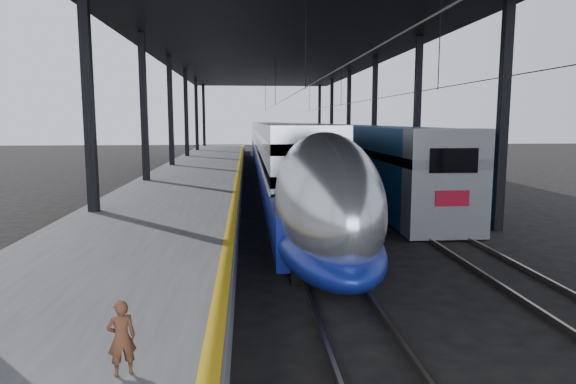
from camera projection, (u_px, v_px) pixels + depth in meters
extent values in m
plane|color=black|center=(254.00, 274.00, 14.50)|extent=(160.00, 160.00, 0.00)
cube|color=#4C4C4F|center=(197.00, 179.00, 33.90)|extent=(6.00, 80.00, 1.00)
cube|color=gold|center=(239.00, 171.00, 34.05)|extent=(0.30, 80.00, 0.01)
cube|color=slate|center=(269.00, 184.00, 34.34)|extent=(0.08, 80.00, 0.16)
cube|color=slate|center=(290.00, 184.00, 34.45)|extent=(0.08, 80.00, 0.16)
cube|color=slate|center=(343.00, 183.00, 34.73)|extent=(0.08, 80.00, 0.16)
cube|color=slate|center=(364.00, 183.00, 34.85)|extent=(0.08, 80.00, 0.16)
cube|color=black|center=(89.00, 115.00, 18.36)|extent=(0.35, 0.35, 9.00)
cube|color=black|center=(503.00, 115.00, 19.58)|extent=(0.35, 0.35, 9.00)
cube|color=black|center=(144.00, 117.00, 28.23)|extent=(0.35, 0.35, 9.00)
cube|color=black|center=(417.00, 117.00, 29.45)|extent=(0.35, 0.35, 9.00)
cube|color=black|center=(171.00, 118.00, 38.10)|extent=(0.35, 0.35, 9.00)
cube|color=black|center=(374.00, 118.00, 39.32)|extent=(0.35, 0.35, 9.00)
cube|color=black|center=(186.00, 119.00, 47.98)|extent=(0.35, 0.35, 9.00)
cube|color=black|center=(349.00, 119.00, 49.20)|extent=(0.35, 0.35, 9.00)
cube|color=black|center=(197.00, 119.00, 57.85)|extent=(0.35, 0.35, 9.00)
cube|color=black|center=(332.00, 119.00, 59.07)|extent=(0.35, 0.35, 9.00)
cube|color=black|center=(204.00, 119.00, 67.72)|extent=(0.35, 0.35, 9.00)
cube|color=black|center=(319.00, 119.00, 68.94)|extent=(0.35, 0.35, 9.00)
cube|color=black|center=(278.00, 43.00, 33.12)|extent=(18.00, 75.00, 0.45)
cylinder|color=slate|center=(280.00, 102.00, 33.65)|extent=(0.03, 74.00, 0.03)
cylinder|color=slate|center=(355.00, 102.00, 34.04)|extent=(0.03, 74.00, 0.03)
cube|color=#B2B5BA|center=(271.00, 144.00, 45.51)|extent=(2.78, 57.00, 3.84)
cube|color=navy|center=(272.00, 159.00, 44.19)|extent=(2.86, 62.00, 1.49)
cube|color=silver|center=(271.00, 149.00, 45.57)|extent=(2.88, 57.00, 0.10)
cube|color=black|center=(271.00, 132.00, 45.36)|extent=(2.82, 57.00, 0.40)
cube|color=black|center=(271.00, 144.00, 45.51)|extent=(2.82, 57.00, 0.40)
ellipsoid|color=#B2B5BA|center=(325.00, 200.00, 14.43)|extent=(2.78, 8.40, 3.84)
ellipsoid|color=navy|center=(325.00, 239.00, 14.58)|extent=(2.86, 8.40, 1.63)
ellipsoid|color=black|center=(342.00, 185.00, 11.76)|extent=(1.44, 2.20, 0.86)
cube|color=black|center=(324.00, 265.00, 14.68)|extent=(2.11, 2.60, 0.40)
cube|color=black|center=(278.00, 179.00, 36.41)|extent=(2.11, 2.60, 0.40)
cube|color=navy|center=(384.00, 164.00, 26.85)|extent=(2.86, 18.00, 3.89)
cube|color=gray|center=(446.00, 183.00, 18.56)|extent=(2.92, 1.20, 3.94)
cube|color=black|center=(454.00, 161.00, 17.82)|extent=(1.74, 0.06, 0.87)
cube|color=maroon|center=(452.00, 198.00, 18.01)|extent=(1.23, 0.06, 0.56)
cube|color=gray|center=(328.00, 146.00, 45.61)|extent=(2.86, 18.00, 3.89)
cube|color=gray|center=(304.00, 139.00, 64.37)|extent=(2.86, 18.00, 3.89)
cube|color=black|center=(422.00, 221.00, 21.18)|extent=(2.25, 2.40, 0.36)
cube|color=black|center=(333.00, 170.00, 42.90)|extent=(2.25, 2.40, 0.36)
imported|color=#4E2A1A|center=(121.00, 338.00, 6.62)|extent=(0.43, 0.36, 1.01)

